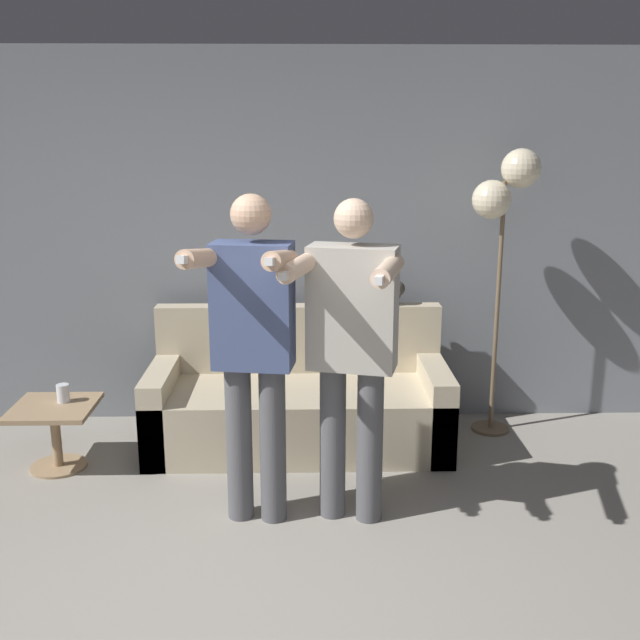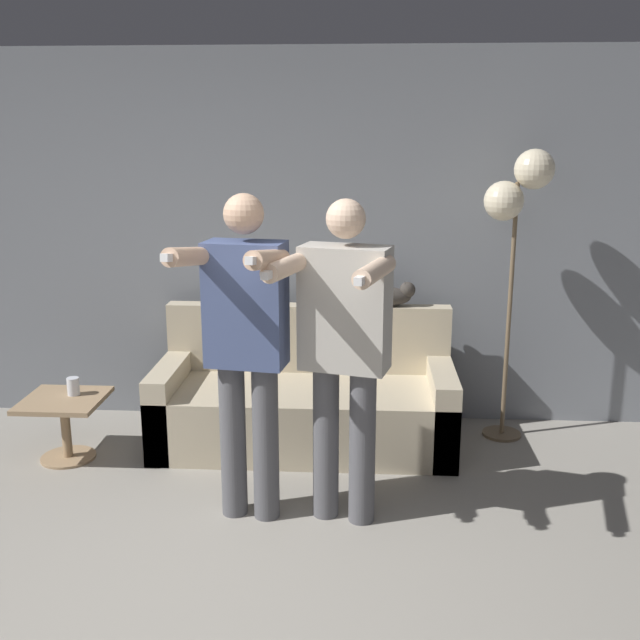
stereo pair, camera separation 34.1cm
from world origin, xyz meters
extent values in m
cube|color=gray|center=(0.00, 2.68, 1.30)|extent=(10.00, 0.05, 2.60)
cube|color=beige|center=(0.46, 2.11, 0.21)|extent=(1.96, 0.83, 0.42)
cube|color=beige|center=(0.46, 2.46, 0.65)|extent=(1.96, 0.14, 0.47)
cube|color=beige|center=(-0.43, 2.11, 0.28)|extent=(0.16, 0.83, 0.56)
cube|color=beige|center=(1.36, 2.11, 0.28)|extent=(0.16, 0.83, 0.56)
cylinder|color=#56565B|center=(0.15, 1.18, 0.43)|extent=(0.14, 0.14, 0.86)
cylinder|color=#56565B|center=(0.33, 1.15, 0.43)|extent=(0.14, 0.14, 0.86)
cube|color=#475684|center=(0.24, 1.16, 1.19)|extent=(0.43, 0.28, 0.65)
sphere|color=#D8AD8C|center=(0.24, 1.16, 1.65)|extent=(0.21, 0.21, 0.21)
cylinder|color=#D8AD8C|center=(0.02, 0.95, 1.47)|extent=(0.16, 0.52, 0.16)
cube|color=white|center=(-0.02, 0.70, 1.50)|extent=(0.05, 0.13, 0.05)
cylinder|color=#D8AD8C|center=(0.40, 0.89, 1.47)|extent=(0.16, 0.52, 0.16)
cube|color=white|center=(0.36, 0.65, 1.50)|extent=(0.05, 0.13, 0.05)
cylinder|color=#56565B|center=(0.65, 1.19, 0.43)|extent=(0.14, 0.14, 0.85)
cylinder|color=#56565B|center=(0.85, 1.14, 0.43)|extent=(0.14, 0.14, 0.85)
cube|color=#B7B2A8|center=(0.75, 1.16, 1.17)|extent=(0.49, 0.32, 0.64)
sphere|color=beige|center=(0.75, 1.16, 1.63)|extent=(0.20, 0.20, 0.20)
cylinder|color=beige|center=(0.48, 0.98, 1.42)|extent=(0.21, 0.51, 0.10)
cube|color=white|center=(0.42, 0.73, 1.43)|extent=(0.06, 0.13, 0.04)
cylinder|color=beige|center=(0.90, 0.87, 1.42)|extent=(0.21, 0.51, 0.10)
cube|color=white|center=(0.83, 0.63, 1.43)|extent=(0.06, 0.13, 0.04)
ellipsoid|color=#3D3833|center=(0.99, 2.46, 0.95)|extent=(0.36, 0.14, 0.13)
sphere|color=#3D3833|center=(1.14, 2.46, 1.00)|extent=(0.11, 0.11, 0.11)
ellipsoid|color=#3D3833|center=(0.80, 2.48, 0.91)|extent=(0.20, 0.04, 0.04)
cone|color=#3D3833|center=(1.12, 2.44, 1.04)|extent=(0.03, 0.03, 0.03)
cone|color=#3D3833|center=(1.12, 2.47, 1.04)|extent=(0.03, 0.03, 0.03)
cylinder|color=#756047|center=(1.81, 2.36, 0.01)|extent=(0.26, 0.26, 0.02)
cylinder|color=#756047|center=(1.81, 2.36, 0.87)|extent=(0.03, 0.03, 1.73)
sphere|color=#F4E5C1|center=(1.91, 2.36, 1.81)|extent=(0.26, 0.26, 0.26)
sphere|color=#F4E5C1|center=(1.73, 2.36, 1.61)|extent=(0.26, 0.26, 0.26)
cylinder|color=#A38460|center=(-1.04, 1.81, 0.01)|extent=(0.35, 0.35, 0.02)
cylinder|color=#A38460|center=(-1.04, 1.81, 0.19)|extent=(0.06, 0.06, 0.38)
cube|color=#A38460|center=(-1.04, 1.81, 0.40)|extent=(0.49, 0.49, 0.03)
cylinder|color=silver|center=(-1.00, 1.87, 0.47)|extent=(0.08, 0.08, 0.11)
camera|label=1|loc=(0.51, -2.54, 2.06)|focal=42.00mm
camera|label=2|loc=(0.85, -2.53, 2.06)|focal=42.00mm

